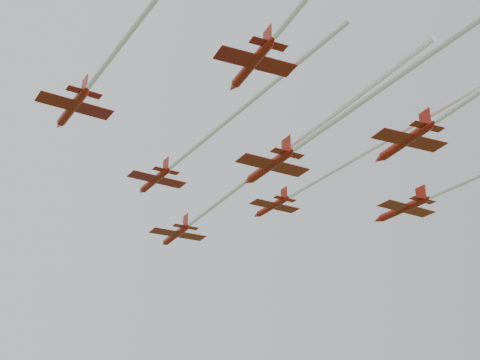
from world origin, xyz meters
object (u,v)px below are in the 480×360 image
object	(u,v)px
jet_row3_mid	(324,128)
jet_row3_left	(110,59)
jet_row4_right	(480,91)
jet_lead	(223,198)
jet_row2_right	(347,163)
jet_row2_left	(191,151)
jet_row3_right	(460,184)
jet_row4_left	(297,9)

from	to	relation	value
jet_row3_mid	jet_row3_left	bearing A→B (deg)	173.92
jet_row3_left	jet_row4_right	bearing A→B (deg)	-27.69
jet_lead	jet_row2_right	size ratio (longest dim) A/B	1.07
jet_lead	jet_row2_left	bearing A→B (deg)	-130.60
jet_row3_left	jet_row3_right	world-z (taller)	jet_row3_left
jet_row2_left	jet_row3_mid	world-z (taller)	jet_row2_left
jet_row3_left	jet_row3_mid	size ratio (longest dim) A/B	0.93
jet_row2_left	jet_row3_right	distance (m)	35.19
jet_row2_left	jet_row4_left	distance (m)	30.73
jet_row2_right	jet_row4_left	bearing A→B (deg)	-135.73
jet_row4_right	jet_lead	bearing A→B (deg)	104.73
jet_row2_right	jet_row4_right	xyz separation A→B (m)	(1.59, -24.94, -2.88)
jet_row2_right	jet_row4_right	distance (m)	25.16
jet_row2_left	jet_row3_mid	size ratio (longest dim) A/B	0.89
jet_row2_left	jet_row3_mid	bearing A→B (deg)	-63.98
jet_row3_mid	jet_row3_right	distance (m)	24.72
jet_row4_left	jet_row2_right	bearing A→B (deg)	50.68
jet_row3_right	jet_row4_right	world-z (taller)	jet_row4_right
jet_row2_left	jet_row4_left	size ratio (longest dim) A/B	1.09
jet_row2_right	jet_row3_left	size ratio (longest dim) A/B	1.34
jet_lead	jet_row3_left	size ratio (longest dim) A/B	1.43
jet_row3_mid	jet_row4_right	distance (m)	16.34
jet_row3_right	jet_row4_right	distance (m)	22.72
jet_row2_left	jet_lead	bearing A→B (deg)	45.54
jet_row3_left	jet_row3_right	distance (m)	48.27
jet_row2_left	jet_row3_left	distance (m)	20.40
jet_row2_left	jet_row4_left	world-z (taller)	jet_row2_left
jet_lead	jet_row2_right	distance (m)	19.19
jet_row2_left	jet_row2_right	xyz separation A→B (m)	(21.25, -0.85, 1.21)
jet_row2_right	jet_row3_mid	xyz separation A→B (m)	(-10.08, -13.50, -3.30)
jet_lead	jet_row4_left	xyz separation A→B (m)	(-8.00, -44.38, -1.11)
jet_row3_right	jet_lead	bearing A→B (deg)	130.46
jet_row2_right	jet_row4_right	world-z (taller)	jet_row2_right
jet_row2_right	jet_row3_left	distance (m)	37.15
jet_row3_mid	jet_row4_right	bearing A→B (deg)	-54.43
jet_row2_left	jet_row2_right	bearing A→B (deg)	-14.16
jet_row3_right	jet_row2_right	bearing A→B (deg)	145.84
jet_row3_left	jet_row2_right	bearing A→B (deg)	11.80
jet_row4_right	jet_row3_mid	bearing A→B (deg)	130.64
jet_row2_right	jet_row3_right	distance (m)	14.77
jet_row2_left	jet_row2_right	distance (m)	21.30
jet_row4_left	jet_row4_right	world-z (taller)	jet_row4_left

